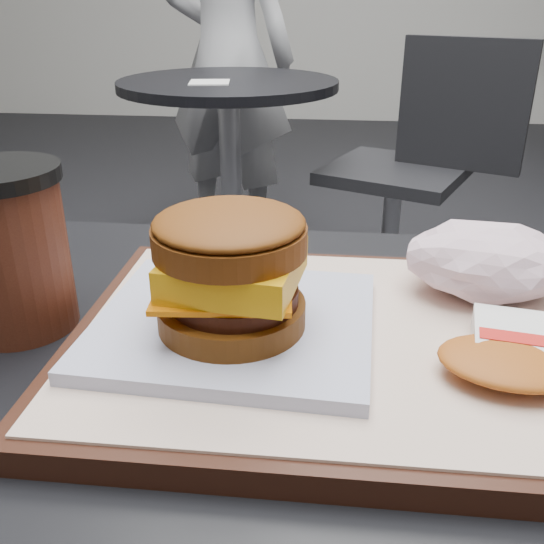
{
  "coord_description": "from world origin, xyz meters",
  "views": [
    {
      "loc": [
        0.0,
        -0.31,
        1.01
      ],
      "look_at": [
        -0.04,
        0.05,
        0.83
      ],
      "focal_mm": 40.0,
      "sensor_mm": 36.0,
      "label": 1
    }
  ],
  "objects_px": {
    "breakfast_sandwich": "(232,283)",
    "patron": "(228,58)",
    "crumpled_wrapper": "(486,261)",
    "serving_tray": "(342,343)",
    "neighbor_chair": "(418,158)",
    "hash_brown": "(530,351)",
    "coffee_cup": "(9,246)",
    "neighbor_table": "(230,142)"
  },
  "relations": [
    {
      "from": "crumpled_wrapper",
      "to": "patron",
      "type": "distance_m",
      "value": 2.15
    },
    {
      "from": "neighbor_table",
      "to": "patron",
      "type": "height_order",
      "value": "patron"
    },
    {
      "from": "serving_tray",
      "to": "neighbor_table",
      "type": "bearing_deg",
      "value": 102.76
    },
    {
      "from": "coffee_cup",
      "to": "hash_brown",
      "type": "bearing_deg",
      "value": -7.65
    },
    {
      "from": "coffee_cup",
      "to": "neighbor_table",
      "type": "bearing_deg",
      "value": 94.15
    },
    {
      "from": "breakfast_sandwich",
      "to": "neighbor_table",
      "type": "relative_size",
      "value": 0.27
    },
    {
      "from": "breakfast_sandwich",
      "to": "hash_brown",
      "type": "relative_size",
      "value": 1.58
    },
    {
      "from": "breakfast_sandwich",
      "to": "neighbor_table",
      "type": "xyz_separation_m",
      "value": [
        -0.29,
        1.61,
        -0.28
      ]
    },
    {
      "from": "neighbor_chair",
      "to": "hash_brown",
      "type": "bearing_deg",
      "value": -94.79
    },
    {
      "from": "breakfast_sandwich",
      "to": "patron",
      "type": "height_order",
      "value": "patron"
    },
    {
      "from": "serving_tray",
      "to": "neighbor_chair",
      "type": "bearing_deg",
      "value": 81.03
    },
    {
      "from": "serving_tray",
      "to": "neighbor_chair",
      "type": "height_order",
      "value": "neighbor_chair"
    },
    {
      "from": "breakfast_sandwich",
      "to": "crumpled_wrapper",
      "type": "height_order",
      "value": "breakfast_sandwich"
    },
    {
      "from": "hash_brown",
      "to": "crumpled_wrapper",
      "type": "distance_m",
      "value": 0.1
    },
    {
      "from": "hash_brown",
      "to": "patron",
      "type": "distance_m",
      "value": 2.25
    },
    {
      "from": "breakfast_sandwich",
      "to": "patron",
      "type": "relative_size",
      "value": 0.13
    },
    {
      "from": "breakfast_sandwich",
      "to": "crumpled_wrapper",
      "type": "xyz_separation_m",
      "value": [
        0.18,
        0.09,
        -0.01
      ]
    },
    {
      "from": "serving_tray",
      "to": "patron",
      "type": "bearing_deg",
      "value": 102.05
    },
    {
      "from": "breakfast_sandwich",
      "to": "neighbor_chair",
      "type": "relative_size",
      "value": 0.23
    },
    {
      "from": "hash_brown",
      "to": "neighbor_table",
      "type": "relative_size",
      "value": 0.17
    },
    {
      "from": "crumpled_wrapper",
      "to": "patron",
      "type": "relative_size",
      "value": 0.08
    },
    {
      "from": "serving_tray",
      "to": "neighbor_table",
      "type": "height_order",
      "value": "serving_tray"
    },
    {
      "from": "coffee_cup",
      "to": "neighbor_table",
      "type": "xyz_separation_m",
      "value": [
        -0.11,
        1.58,
        -0.29
      ]
    },
    {
      "from": "serving_tray",
      "to": "crumpled_wrapper",
      "type": "bearing_deg",
      "value": 33.73
    },
    {
      "from": "hash_brown",
      "to": "crumpled_wrapper",
      "type": "bearing_deg",
      "value": 94.19
    },
    {
      "from": "breakfast_sandwich",
      "to": "neighbor_chair",
      "type": "height_order",
      "value": "breakfast_sandwich"
    },
    {
      "from": "serving_tray",
      "to": "hash_brown",
      "type": "relative_size",
      "value": 3.02
    },
    {
      "from": "breakfast_sandwich",
      "to": "serving_tray",
      "type": "bearing_deg",
      "value": 9.4
    },
    {
      "from": "neighbor_table",
      "to": "neighbor_chair",
      "type": "distance_m",
      "value": 0.62
    },
    {
      "from": "serving_tray",
      "to": "neighbor_table",
      "type": "relative_size",
      "value": 0.51
    },
    {
      "from": "crumpled_wrapper",
      "to": "neighbor_table",
      "type": "height_order",
      "value": "crumpled_wrapper"
    },
    {
      "from": "patron",
      "to": "neighbor_chair",
      "type": "bearing_deg",
      "value": 160.26
    },
    {
      "from": "hash_brown",
      "to": "neighbor_table",
      "type": "distance_m",
      "value": 1.71
    },
    {
      "from": "breakfast_sandwich",
      "to": "neighbor_table",
      "type": "bearing_deg",
      "value": 100.09
    },
    {
      "from": "serving_tray",
      "to": "neighbor_chair",
      "type": "xyz_separation_m",
      "value": [
        0.25,
        1.61,
        -0.27
      ]
    },
    {
      "from": "serving_tray",
      "to": "crumpled_wrapper",
      "type": "relative_size",
      "value": 3.11
    },
    {
      "from": "serving_tray",
      "to": "crumpled_wrapper",
      "type": "xyz_separation_m",
      "value": [
        0.11,
        0.07,
        0.04
      ]
    },
    {
      "from": "crumpled_wrapper",
      "to": "hash_brown",
      "type": "bearing_deg",
      "value": -85.81
    },
    {
      "from": "neighbor_chair",
      "to": "patron",
      "type": "height_order",
      "value": "patron"
    },
    {
      "from": "hash_brown",
      "to": "coffee_cup",
      "type": "relative_size",
      "value": 1.0
    },
    {
      "from": "neighbor_table",
      "to": "serving_tray",
      "type": "bearing_deg",
      "value": -77.24
    },
    {
      "from": "crumpled_wrapper",
      "to": "neighbor_chair",
      "type": "distance_m",
      "value": 1.58
    }
  ]
}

